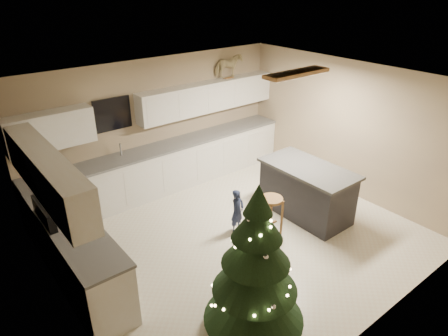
{
  "coord_description": "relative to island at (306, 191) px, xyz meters",
  "views": [
    {
      "loc": [
        -3.62,
        -4.21,
        3.98
      ],
      "look_at": [
        0.0,
        0.35,
        1.15
      ],
      "focal_mm": 32.0,
      "sensor_mm": 36.0,
      "label": 1
    }
  ],
  "objects": [
    {
      "name": "rocking_horse",
      "position": [
        0.25,
        2.55,
        1.78
      ],
      "size": [
        0.6,
        0.34,
        0.5
      ],
      "rotation": [
        0.0,
        0.0,
        1.41
      ],
      "color": "olive",
      "rests_on": "cabinetry"
    },
    {
      "name": "island",
      "position": [
        0.0,
        0.0,
        0.0
      ],
      "size": [
        0.9,
        1.7,
        0.95
      ],
      "color": "black",
      "rests_on": "ground_plane"
    },
    {
      "name": "ground_plane",
      "position": [
        -1.44,
        0.22,
        -0.48
      ],
      "size": [
        5.5,
        5.5,
        0.0
      ],
      "primitive_type": "plane",
      "color": "beige"
    },
    {
      "name": "christmas_tree",
      "position": [
        -2.53,
        -1.38,
        0.36
      ],
      "size": [
        1.28,
        1.23,
        2.04
      ],
      "rotation": [
        0.0,
        0.0,
        -0.26
      ],
      "color": "#3F2816",
      "rests_on": "ground_plane"
    },
    {
      "name": "toddler",
      "position": [
        -1.33,
        0.35,
        -0.09
      ],
      "size": [
        0.33,
        0.26,
        0.79
      ],
      "primitive_type": "imported",
      "rotation": [
        0.0,
        0.0,
        0.29
      ],
      "color": "#131433",
      "rests_on": "ground_plane"
    },
    {
      "name": "cabinetry",
      "position": [
        -2.35,
        1.87,
        0.28
      ],
      "size": [
        5.5,
        3.2,
        2.0
      ],
      "color": "silver",
      "rests_on": "ground_plane"
    },
    {
      "name": "room_shell",
      "position": [
        -1.41,
        0.23,
        1.27
      ],
      "size": [
        5.52,
        5.02,
        2.61
      ],
      "color": "tan",
      "rests_on": "ground_plane"
    },
    {
      "name": "bar_stool",
      "position": [
        -0.98,
        -0.09,
        0.06
      ],
      "size": [
        0.38,
        0.38,
        0.72
      ],
      "rotation": [
        0.0,
        0.0,
        -0.43
      ],
      "color": "olive",
      "rests_on": "ground_plane"
    }
  ]
}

